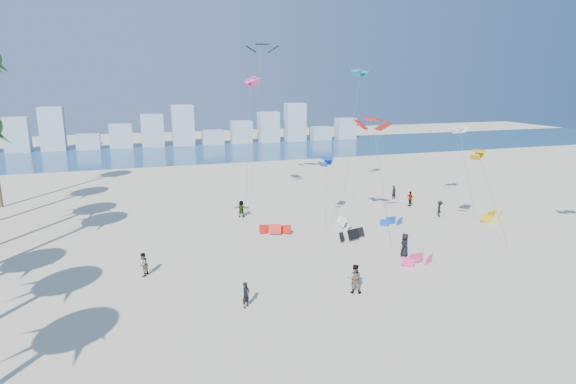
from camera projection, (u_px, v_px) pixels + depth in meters
name	position (u px, v px, depth m)	size (l,w,h in m)	color
ground	(330.00, 354.00, 23.65)	(220.00, 220.00, 0.00)	beige
ocean	(182.00, 152.00, 90.29)	(220.00, 220.00, 0.00)	navy
kitesurfer_near	(246.00, 295.00, 28.31)	(0.59, 0.39, 1.61)	black
kitesurfer_mid	(355.00, 279.00, 30.27)	(0.93, 0.72, 1.91)	gray
kitesurfers_far	(333.00, 219.00, 43.79)	(29.62, 17.13, 1.84)	black
grounded_kites	(379.00, 230.00, 41.86)	(24.43, 11.79, 0.91)	black
flying_kites	(357.00, 99.00, 46.54)	(29.46, 30.42, 17.87)	blue
distant_skyline	(171.00, 131.00, 98.48)	(85.00, 3.00, 8.40)	#9EADBF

